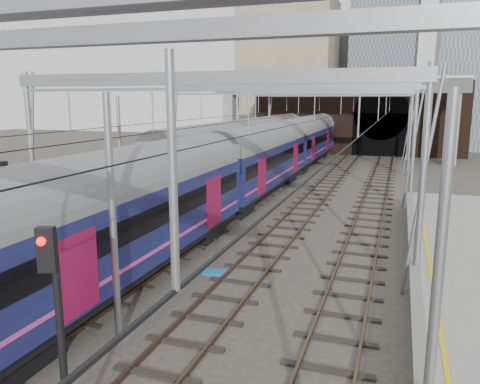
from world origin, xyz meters
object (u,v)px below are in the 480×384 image
at_px(train_main, 288,148).
at_px(signal_near_centre, 56,312).
at_px(train_second, 289,134).
at_px(signal_near_left, 10,233).

relative_size(train_main, signal_near_centre, 15.32).
height_order(train_main, train_second, train_main).
height_order(train_main, signal_near_centre, train_main).
bearing_deg(signal_near_left, train_second, 94.15).
relative_size(train_second, signal_near_left, 13.28).
bearing_deg(signal_near_left, signal_near_centre, -36.53).
bearing_deg(signal_near_centre, signal_near_left, 123.74).
bearing_deg(train_second, signal_near_left, -85.71).
distance_m(train_second, signal_near_centre, 52.08).
xyz_separation_m(train_main, train_second, (-4.00, 17.38, -0.01)).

